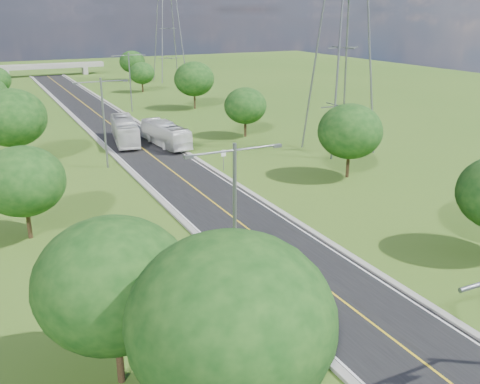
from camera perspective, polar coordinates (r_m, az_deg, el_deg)
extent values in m
plane|color=#355A19|center=(77.75, -12.13, 5.90)|extent=(260.00, 260.00, 0.00)
cube|color=black|center=(83.45, -13.20, 6.72)|extent=(8.00, 150.00, 0.06)
cube|color=gray|center=(82.60, -16.08, 6.41)|extent=(0.50, 150.00, 0.22)
cube|color=gray|center=(84.47, -10.39, 7.11)|extent=(0.50, 150.00, 0.22)
cylinder|color=slate|center=(58.90, -1.77, 3.41)|extent=(0.08, 0.08, 2.40)
cube|color=white|center=(58.66, -1.77, 4.15)|extent=(0.55, 0.04, 0.70)
cube|color=gray|center=(154.68, -23.63, 11.45)|extent=(1.20, 3.00, 2.00)
cube|color=gray|center=(157.04, -16.22, 12.34)|extent=(1.20, 3.00, 2.00)
cube|color=gray|center=(155.39, -19.97, 12.51)|extent=(30.00, 3.00, 1.20)
cylinder|color=slate|center=(30.86, -0.56, -3.82)|extent=(0.22, 0.22, 10.00)
cylinder|color=slate|center=(28.83, -3.10, 4.17)|extent=(2.80, 0.12, 0.12)
cylinder|color=slate|center=(30.01, 1.83, 4.78)|extent=(2.80, 0.12, 0.12)
cube|color=slate|center=(28.37, -5.51, 3.76)|extent=(0.50, 0.25, 0.18)
cube|color=slate|center=(30.64, 3.98, 4.94)|extent=(0.50, 0.25, 0.18)
cylinder|color=slate|center=(61.10, -14.29, 7.06)|extent=(0.22, 0.22, 10.00)
cylinder|color=slate|center=(60.10, -15.97, 11.19)|extent=(2.80, 0.12, 0.12)
cylinder|color=slate|center=(60.67, -13.33, 11.47)|extent=(2.80, 0.12, 0.12)
cube|color=slate|center=(59.88, -17.20, 11.00)|extent=(0.50, 0.25, 0.18)
cube|color=slate|center=(60.99, -12.12, 11.55)|extent=(0.50, 0.25, 0.18)
cylinder|color=slate|center=(95.57, -11.63, 11.35)|extent=(0.22, 0.22, 10.00)
cylinder|color=slate|center=(94.75, -12.65, 14.02)|extent=(2.80, 0.12, 0.12)
cylinder|color=slate|center=(95.47, -10.98, 14.16)|extent=(2.80, 0.12, 0.12)
cube|color=slate|center=(94.45, -13.43, 13.92)|extent=(0.50, 0.25, 0.18)
cube|color=slate|center=(95.83, -10.21, 14.19)|extent=(0.50, 0.25, 0.18)
cylinder|color=black|center=(26.90, -12.74, -16.52)|extent=(0.36, 0.36, 3.06)
ellipsoid|color=#0E360F|center=(24.95, -13.36, -9.48)|extent=(7.14, 7.14, 6.07)
cylinder|color=black|center=(44.51, -21.61, -2.97)|extent=(0.36, 0.36, 2.70)
ellipsoid|color=#0E360F|center=(43.46, -22.13, 1.07)|extent=(6.30, 6.30, 5.36)
cylinder|color=black|center=(65.53, -22.72, 3.91)|extent=(0.36, 0.36, 3.24)
ellipsoid|color=#0E360F|center=(64.72, -23.16, 7.29)|extent=(7.56, 7.56, 6.43)
ellipsoid|color=#0E360F|center=(20.50, -0.96, -13.63)|extent=(7.98, 7.98, 6.78)
cylinder|color=black|center=(57.66, 11.43, 2.94)|extent=(0.36, 0.36, 2.88)
ellipsoid|color=#0E360F|center=(56.82, 11.66, 6.36)|extent=(6.72, 6.72, 5.71)
cylinder|color=black|center=(75.28, 0.56, 6.88)|extent=(0.36, 0.36, 2.52)
ellipsoid|color=#0E360F|center=(74.70, 0.57, 9.20)|extent=(5.88, 5.88, 5.00)
cylinder|color=black|center=(97.58, -4.85, 9.75)|extent=(0.36, 0.36, 3.06)
ellipsoid|color=#0E360F|center=(97.06, -4.92, 11.93)|extent=(7.14, 7.14, 6.07)
cylinder|color=black|center=(119.34, -10.35, 11.01)|extent=(0.36, 0.36, 2.34)
ellipsoid|color=#0E360F|center=(118.99, -10.43, 12.37)|extent=(5.46, 5.46, 4.64)
cylinder|color=black|center=(139.37, -11.34, 12.12)|extent=(0.36, 0.36, 2.70)
ellipsoid|color=#0E360F|center=(139.04, -11.43, 13.47)|extent=(6.30, 6.30, 5.36)
imported|color=white|center=(70.49, -7.96, 6.14)|extent=(3.50, 11.07, 3.03)
imported|color=white|center=(73.14, -12.19, 6.44)|extent=(4.54, 11.89, 3.23)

